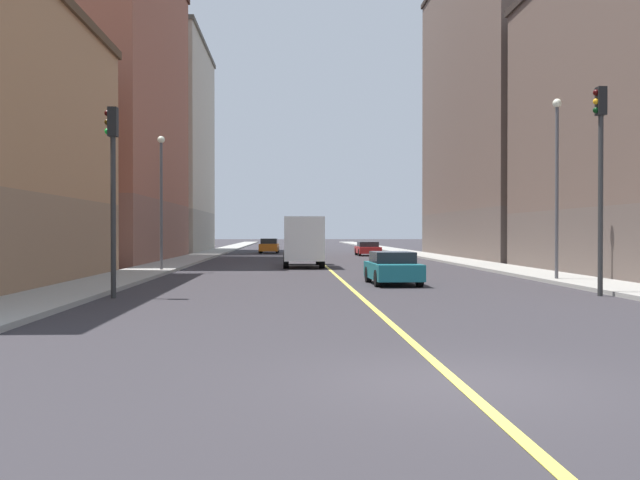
# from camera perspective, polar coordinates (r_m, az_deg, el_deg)

# --- Properties ---
(ground_plane) EXTENTS (400.00, 400.00, 0.00)m
(ground_plane) POSITION_cam_1_polar(r_m,az_deg,el_deg) (10.09, 10.82, -11.05)
(ground_plane) COLOR #312E32
(ground_plane) RESTS_ON ground
(sidewalk_left) EXTENTS (2.69, 168.00, 0.15)m
(sidewalk_left) POSITION_cam_1_polar(r_m,az_deg,el_deg) (59.80, 8.69, -1.26)
(sidewalk_left) COLOR #9E9B93
(sidewalk_left) RESTS_ON ground
(sidewalk_right) EXTENTS (2.69, 168.00, 0.15)m
(sidewalk_right) POSITION_cam_1_polar(r_m,az_deg,el_deg) (59.07, -9.53, -1.29)
(sidewalk_right) COLOR #9E9B93
(sidewalk_right) RESTS_ON ground
(lane_center_stripe) EXTENTS (0.16, 154.00, 0.01)m
(lane_center_stripe) POSITION_cam_1_polar(r_m,az_deg,el_deg) (58.69, -0.37, -1.36)
(lane_center_stripe) COLOR #E5D14C
(lane_center_stripe) RESTS_ON ground
(building_left_mid) EXTENTS (8.66, 25.83, 23.99)m
(building_left_mid) POSITION_cam_1_polar(r_m,az_deg,el_deg) (59.56, 14.48, 10.24)
(building_left_mid) COLOR brown
(building_left_mid) RESTS_ON ground
(building_right_midblock) EXTENTS (8.66, 22.49, 21.92)m
(building_right_midblock) POSITION_cam_1_polar(r_m,az_deg,el_deg) (53.16, -16.60, 10.27)
(building_right_midblock) COLOR brown
(building_right_midblock) RESTS_ON ground
(building_right_distant) EXTENTS (8.66, 19.75, 21.46)m
(building_right_distant) POSITION_cam_1_polar(r_m,az_deg,el_deg) (75.92, -12.28, 7.19)
(building_right_distant) COLOR #9D9688
(building_right_distant) RESTS_ON ground
(traffic_light_left_near) EXTENTS (0.40, 0.32, 6.66)m
(traffic_light_left_near) POSITION_cam_1_polar(r_m,az_deg,el_deg) (24.61, 21.37, 5.76)
(traffic_light_left_near) COLOR #2D2D2D
(traffic_light_left_near) RESTS_ON ground
(traffic_light_right_near) EXTENTS (0.40, 0.32, 5.89)m
(traffic_light_right_near) POSITION_cam_1_polar(r_m,az_deg,el_deg) (23.11, -16.15, 5.02)
(traffic_light_right_near) COLOR #2D2D2D
(traffic_light_right_near) RESTS_ON ground
(street_lamp_left_near) EXTENTS (0.36, 0.36, 7.32)m
(street_lamp_left_near) POSITION_cam_1_polar(r_m,az_deg,el_deg) (30.86, 18.30, 5.30)
(street_lamp_left_near) COLOR #4C4C51
(street_lamp_left_near) RESTS_ON ground
(street_lamp_right_near) EXTENTS (0.36, 0.36, 6.75)m
(street_lamp_right_near) POSITION_cam_1_polar(r_m,az_deg,el_deg) (37.21, -12.50, 4.04)
(street_lamp_right_near) COLOR #4C4C51
(street_lamp_right_near) RESTS_ON ground
(car_red) EXTENTS (1.98, 4.25, 1.21)m
(car_red) POSITION_cam_1_polar(r_m,az_deg,el_deg) (62.31, 3.82, -0.69)
(car_red) COLOR red
(car_red) RESTS_ON ground
(car_teal) EXTENTS (1.89, 4.04, 1.27)m
(car_teal) POSITION_cam_1_polar(r_m,az_deg,el_deg) (28.14, 5.80, -2.23)
(car_teal) COLOR #196670
(car_teal) RESTS_ON ground
(car_orange) EXTENTS (1.92, 4.59, 1.42)m
(car_orange) POSITION_cam_1_polar(r_m,az_deg,el_deg) (70.19, -4.06, -0.47)
(car_orange) COLOR orange
(car_orange) RESTS_ON ground
(car_green) EXTENTS (1.98, 4.00, 1.40)m
(car_green) POSITION_cam_1_polar(r_m,az_deg,el_deg) (57.88, -1.51, -0.71)
(car_green) COLOR #1E6B38
(car_green) RESTS_ON ground
(box_truck) EXTENTS (2.31, 7.33, 2.90)m
(box_truck) POSITION_cam_1_polar(r_m,az_deg,el_deg) (42.24, -1.35, -0.02)
(box_truck) COLOR beige
(box_truck) RESTS_ON ground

